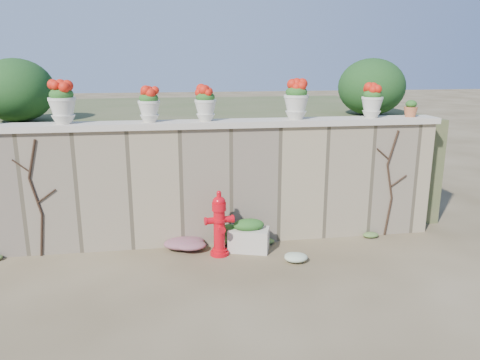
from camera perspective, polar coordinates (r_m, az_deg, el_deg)
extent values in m
plane|color=brown|center=(6.63, -2.69, -13.18)|extent=(80.00, 80.00, 0.00)
cube|color=gray|center=(7.94, -4.21, -0.70)|extent=(8.00, 0.40, 2.00)
cube|color=beige|center=(7.73, -4.36, 6.83)|extent=(8.10, 0.52, 0.10)
cube|color=#384C23|center=(11.05, -5.63, 3.61)|extent=(9.00, 6.00, 2.00)
ellipsoid|color=#143814|center=(9.22, -25.63, 9.83)|extent=(1.30, 1.30, 1.10)
ellipsoid|color=#143814|center=(9.72, 15.73, 10.87)|extent=(1.30, 1.30, 1.10)
cylinder|color=black|center=(8.17, -23.03, -6.22)|extent=(0.12, 0.04, 0.70)
cylinder|color=black|center=(7.98, -23.67, -1.85)|extent=(0.17, 0.04, 0.61)
cylinder|color=black|center=(7.84, -24.04, 2.37)|extent=(0.18, 0.04, 0.61)
cylinder|color=black|center=(7.94, -22.52, -1.81)|extent=(0.30, 0.02, 0.22)
cylinder|color=black|center=(7.91, -25.19, 1.60)|extent=(0.25, 0.02, 0.21)
cylinder|color=black|center=(8.80, 17.59, -4.27)|extent=(0.12, 0.04, 0.70)
cylinder|color=black|center=(8.61, 17.77, -0.17)|extent=(0.17, 0.04, 0.61)
cylinder|color=black|center=(8.48, 18.14, 3.75)|extent=(0.18, 0.04, 0.61)
cylinder|color=black|center=(8.68, 18.75, -0.13)|extent=(0.30, 0.02, 0.22)
cylinder|color=black|center=(8.43, 17.03, 3.07)|extent=(0.25, 0.02, 0.21)
cylinder|color=red|center=(7.69, -2.51, -8.88)|extent=(0.30, 0.30, 0.05)
cylinder|color=red|center=(7.54, -2.54, -6.06)|extent=(0.18, 0.18, 0.67)
cylinder|color=red|center=(7.48, -2.55, -4.89)|extent=(0.23, 0.23, 0.04)
cylinder|color=red|center=(7.41, -2.57, -3.24)|extent=(0.23, 0.23, 0.13)
ellipsoid|color=red|center=(7.38, -2.58, -2.44)|extent=(0.21, 0.21, 0.15)
cylinder|color=red|center=(7.35, -2.59, -1.79)|extent=(0.08, 0.08, 0.11)
cylinder|color=red|center=(7.45, -3.69, -4.99)|extent=(0.16, 0.13, 0.11)
cylinder|color=red|center=(7.52, -1.43, -4.79)|extent=(0.16, 0.13, 0.11)
cylinder|color=red|center=(7.41, -2.33, -5.98)|extent=(0.11, 0.12, 0.10)
cube|color=beige|center=(7.79, 1.06, -7.26)|extent=(0.74, 0.56, 0.38)
ellipsoid|color=#1E5119|center=(7.70, 1.07, -5.49)|extent=(0.57, 0.44, 0.20)
ellipsoid|color=#1E5119|center=(7.78, -1.90, -6.73)|extent=(0.55, 0.50, 0.52)
ellipsoid|color=#AF2375|center=(7.86, -6.73, -7.64)|extent=(0.96, 0.64, 0.26)
ellipsoid|color=white|center=(7.49, 7.04, -9.16)|extent=(0.48, 0.39, 0.17)
ellipsoid|color=#1E5119|center=(7.82, -20.95, 9.72)|extent=(0.36, 0.36, 0.22)
ellipsoid|color=red|center=(7.81, -21.01, 10.38)|extent=(0.32, 0.32, 0.23)
ellipsoid|color=#1E5119|center=(7.67, -11.07, 9.77)|extent=(0.30, 0.30, 0.18)
ellipsoid|color=red|center=(7.66, -11.10, 10.33)|extent=(0.27, 0.27, 0.19)
ellipsoid|color=#1E5119|center=(7.69, -4.25, 10.04)|extent=(0.31, 0.31, 0.18)
ellipsoid|color=red|center=(7.68, -4.26, 10.61)|extent=(0.27, 0.27, 0.19)
ellipsoid|color=#1E5119|center=(7.96, 6.90, 10.59)|extent=(0.36, 0.36, 0.22)
ellipsoid|color=red|center=(7.95, 6.92, 11.24)|extent=(0.31, 0.31, 0.22)
ellipsoid|color=#1E5119|center=(8.42, 15.87, 10.00)|extent=(0.32, 0.32, 0.19)
ellipsoid|color=red|center=(8.42, 15.90, 10.53)|extent=(0.28, 0.28, 0.20)
ellipsoid|color=#1E5119|center=(8.76, 20.14, 8.63)|extent=(0.19, 0.19, 0.13)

